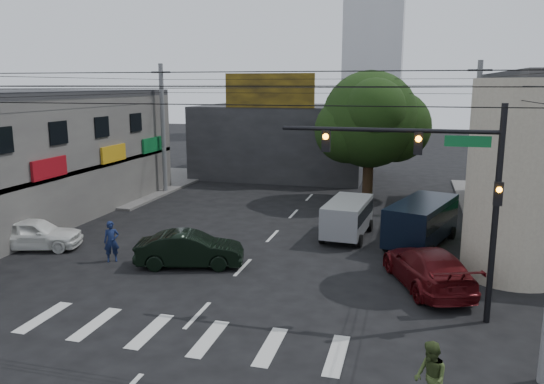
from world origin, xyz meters
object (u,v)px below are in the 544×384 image
at_px(navy_van, 421,223).
at_px(traffic_officer, 112,241).
at_px(silver_minivan, 347,219).
at_px(white_compact, 34,234).
at_px(street_tree, 370,120).
at_px(maroon_sedan, 428,267).
at_px(utility_pole_far_right, 475,137).
at_px(utility_pole_far_left, 163,129).
at_px(pedestrian_olive, 430,378).
at_px(dark_sedan, 190,249).
at_px(traffic_gantry, 443,177).

relative_size(navy_van, traffic_officer, 3.19).
relative_size(silver_minivan, traffic_officer, 2.50).
bearing_deg(traffic_officer, silver_minivan, 1.80).
bearing_deg(traffic_officer, white_compact, 139.49).
xyz_separation_m(street_tree, maroon_sedan, (3.63, -15.24, -4.68)).
bearing_deg(utility_pole_far_right, traffic_officer, -138.10).
bearing_deg(utility_pole_far_left, silver_minivan, -29.79).
xyz_separation_m(utility_pole_far_right, traffic_officer, (-16.39, -14.71, -3.68)).
height_order(utility_pole_far_left, maroon_sedan, utility_pole_far_left).
height_order(utility_pole_far_right, pedestrian_olive, utility_pole_far_right).
distance_m(street_tree, white_compact, 21.42).
distance_m(dark_sedan, maroon_sedan, 9.90).
bearing_deg(dark_sedan, white_compact, 72.41).
distance_m(white_compact, silver_minivan, 15.43).
distance_m(street_tree, pedestrian_olive, 24.32).
bearing_deg(pedestrian_olive, street_tree, 169.04).
height_order(street_tree, navy_van, street_tree).
bearing_deg(utility_pole_far_left, street_tree, 3.95).
bearing_deg(navy_van, traffic_officer, 132.76).
bearing_deg(traffic_officer, utility_pole_far_right, 9.61).
distance_m(silver_minivan, traffic_officer, 11.66).
relative_size(street_tree, maroon_sedan, 1.48).
relative_size(street_tree, traffic_officer, 4.73).
bearing_deg(traffic_gantry, utility_pole_far_right, 81.06).
distance_m(silver_minivan, navy_van, 3.69).
bearing_deg(white_compact, dark_sedan, -108.89).
distance_m(utility_pole_far_left, silver_minivan, 16.84).
bearing_deg(street_tree, pedestrian_olive, -81.52).
bearing_deg(traffic_gantry, utility_pole_far_left, 137.14).
xyz_separation_m(utility_pole_far_right, navy_van, (-3.06, -8.58, -3.50)).
bearing_deg(dark_sedan, street_tree, -37.21).
xyz_separation_m(white_compact, maroon_sedan, (18.13, -0.20, 0.03)).
xyz_separation_m(traffic_gantry, pedestrian_olive, (-0.30, -5.62, -3.94)).
relative_size(white_compact, navy_van, 0.81).
distance_m(street_tree, silver_minivan, 10.22).
bearing_deg(traffic_officer, pedestrian_olive, -62.85).
distance_m(navy_van, pedestrian_olive, 14.04).
bearing_deg(traffic_gantry, white_compact, 170.81).
height_order(utility_pole_far_right, dark_sedan, utility_pole_far_right).
relative_size(utility_pole_far_left, traffic_officer, 5.00).
bearing_deg(street_tree, dark_sedan, -112.14).
distance_m(utility_pole_far_left, pedestrian_olive, 29.16).
distance_m(utility_pole_far_right, navy_van, 9.76).
height_order(street_tree, utility_pole_far_left, utility_pole_far_left).
relative_size(street_tree, utility_pole_far_left, 0.95).
xyz_separation_m(traffic_gantry, silver_minivan, (-4.06, 8.83, -3.87)).
distance_m(white_compact, maroon_sedan, 18.13).
bearing_deg(traffic_gantry, pedestrian_olive, -93.06).
xyz_separation_m(traffic_gantry, utility_pole_far_right, (2.68, 17.00, -0.23)).
distance_m(dark_sedan, traffic_officer, 3.64).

